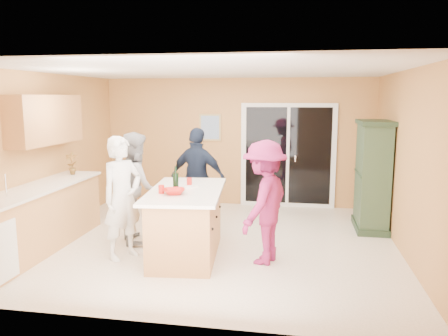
% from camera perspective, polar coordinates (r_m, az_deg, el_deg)
% --- Properties ---
extents(floor, '(5.50, 5.50, 0.00)m').
position_cam_1_polar(floor, '(6.84, -1.40, -9.65)').
color(floor, white).
rests_on(floor, ground).
extents(ceiling, '(5.50, 5.00, 0.10)m').
position_cam_1_polar(ceiling, '(6.49, -1.49, 12.64)').
color(ceiling, silver).
rests_on(ceiling, wall_back).
extents(wall_back, '(5.50, 0.10, 2.60)m').
position_cam_1_polar(wall_back, '(8.99, 1.67, 3.39)').
color(wall_back, '#EAB460').
rests_on(wall_back, ground).
extents(wall_front, '(5.50, 0.10, 2.60)m').
position_cam_1_polar(wall_front, '(4.16, -8.18, -3.56)').
color(wall_front, '#EAB460').
rests_on(wall_front, ground).
extents(wall_left, '(0.10, 5.00, 2.60)m').
position_cam_1_polar(wall_left, '(7.57, -22.33, 1.60)').
color(wall_left, '#EAB460').
rests_on(wall_left, ground).
extents(wall_right, '(0.10, 5.00, 2.60)m').
position_cam_1_polar(wall_right, '(6.59, 22.73, 0.53)').
color(wall_right, '#EAB460').
rests_on(wall_right, ground).
extents(left_cabinet_run, '(0.65, 3.05, 1.24)m').
position_cam_1_polar(left_cabinet_run, '(6.71, -24.45, -6.76)').
color(left_cabinet_run, tan).
rests_on(left_cabinet_run, floor).
extents(upper_cabinets, '(0.35, 1.60, 0.75)m').
position_cam_1_polar(upper_cabinets, '(7.26, -22.26, 5.87)').
color(upper_cabinets, tan).
rests_on(upper_cabinets, wall_left).
extents(sliding_door, '(1.90, 0.07, 2.10)m').
position_cam_1_polar(sliding_door, '(8.90, 8.34, 1.61)').
color(sliding_door, silver).
rests_on(sliding_door, floor).
extents(framed_picture, '(0.46, 0.04, 0.56)m').
position_cam_1_polar(framed_picture, '(9.03, -1.82, 5.33)').
color(framed_picture, tan).
rests_on(framed_picture, wall_back).
extents(kitchen_island, '(1.15, 1.90, 0.95)m').
position_cam_1_polar(kitchen_island, '(6.19, -4.93, -7.40)').
color(kitchen_island, tan).
rests_on(kitchen_island, floor).
extents(green_hutch, '(0.53, 1.00, 1.84)m').
position_cam_1_polar(green_hutch, '(7.70, 18.81, -1.12)').
color(green_hutch, '#203321').
rests_on(green_hutch, floor).
extents(woman_white, '(0.66, 0.74, 1.70)m').
position_cam_1_polar(woman_white, '(6.16, -13.13, -3.82)').
color(woman_white, white).
rests_on(woman_white, floor).
extents(woman_grey, '(0.96, 1.03, 1.70)m').
position_cam_1_polar(woman_grey, '(6.86, -11.39, -2.44)').
color(woman_grey, gray).
rests_on(woman_grey, floor).
extents(woman_navy, '(1.07, 0.64, 1.71)m').
position_cam_1_polar(woman_navy, '(7.39, -3.43, -1.37)').
color(woman_navy, '#172033').
rests_on(woman_navy, floor).
extents(woman_magenta, '(0.93, 1.21, 1.66)m').
position_cam_1_polar(woman_magenta, '(5.86, 5.31, -4.47)').
color(woman_magenta, maroon).
rests_on(woman_magenta, floor).
extents(serving_bowl, '(0.36, 0.36, 0.07)m').
position_cam_1_polar(serving_bowl, '(5.79, -6.54, -3.07)').
color(serving_bowl, red).
rests_on(serving_bowl, kitchen_island).
extents(tulip_vase, '(0.22, 0.17, 0.37)m').
position_cam_1_polar(tulip_vase, '(7.68, -19.26, 0.57)').
color(tulip_vase, '#B11E11').
rests_on(tulip_vase, left_cabinet_run).
extents(tumbler_near, '(0.09, 0.09, 0.11)m').
position_cam_1_polar(tumbler_near, '(5.85, -8.19, -2.76)').
color(tumbler_near, red).
rests_on(tumbler_near, kitchen_island).
extents(tumbler_far, '(0.09, 0.09, 0.11)m').
position_cam_1_polar(tumbler_far, '(6.31, -4.55, -1.82)').
color(tumbler_far, red).
rests_on(tumbler_far, kitchen_island).
extents(wine_bottle, '(0.08, 0.08, 0.33)m').
position_cam_1_polar(wine_bottle, '(6.00, -6.32, -1.71)').
color(wine_bottle, black).
rests_on(wine_bottle, kitchen_island).
extents(white_plate, '(0.26, 0.26, 0.02)m').
position_cam_1_polar(white_plate, '(6.30, -4.43, -2.27)').
color(white_plate, silver).
rests_on(white_plate, kitchen_island).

